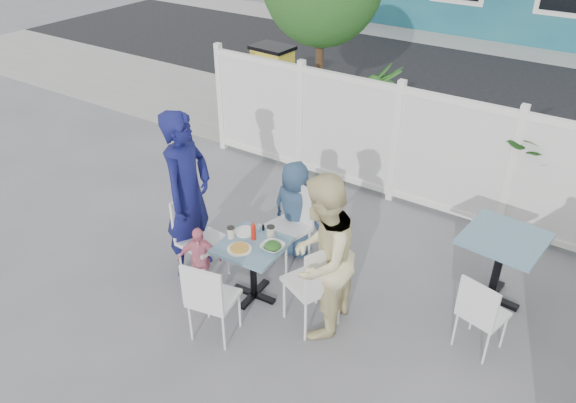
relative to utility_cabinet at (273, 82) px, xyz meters
The scene contains 27 objects.
ground 5.01m from the utility_cabinet, 53.58° to the right, with size 80.00×80.00×0.00m, color slate.
near_sidewalk 3.02m from the utility_cabinet, ahead, with size 24.00×2.60×0.01m, color gray.
street 4.62m from the utility_cabinet, 49.86° to the left, with size 24.00×5.00×0.01m, color black.
far_sidewalk 7.25m from the utility_cabinet, 65.90° to the left, with size 24.00×1.60×0.01m, color gray.
fence_back 3.45m from the utility_cabinet, 27.67° to the right, with size 5.86×0.08×1.60m.
utility_cabinet is the anchor object (origin of this frame).
potted_shrub_a 2.58m from the utility_cabinet, 20.45° to the right, with size 0.87×0.87×1.55m, color #1F511A.
potted_shrub_b 4.84m from the utility_cabinet, 11.94° to the right, with size 1.49×1.30×1.66m, color #1F511A.
main_table 5.02m from the utility_cabinet, 57.49° to the right, with size 0.67×0.67×0.67m.
spare_table 5.60m from the utility_cabinet, 31.02° to the right, with size 0.82×0.82×0.79m.
chair_left 4.69m from the utility_cabinet, 65.17° to the right, with size 0.45×0.47×0.97m.
chair_right 5.50m from the utility_cabinet, 50.75° to the right, with size 0.59×0.60×1.01m.
chair_back 4.39m from the utility_cabinet, 52.35° to the right, with size 0.52×0.51×0.96m.
chair_near 5.66m from the utility_cabinet, 61.11° to the right, with size 0.48×0.47×0.91m.
chair_spare 6.12m from the utility_cabinet, 37.33° to the right, with size 0.46×0.45×0.84m.
man 4.60m from the utility_cabinet, 66.35° to the right, with size 0.69×0.45×1.89m, color #131551.
woman 5.50m from the utility_cabinet, 50.48° to the right, with size 0.82×0.64×1.68m, color #DFC454.
boy 4.24m from the utility_cabinet, 51.76° to the right, with size 0.57×0.37×1.17m, color navy.
toddler 4.96m from the utility_cabinet, 64.06° to the right, with size 0.46×0.19×0.79m, color pink.
plate_main 5.12m from the utility_cabinet, 58.81° to the right, with size 0.25×0.25×0.02m, color white.
plate_side 4.81m from the utility_cabinet, 58.57° to the right, with size 0.22×0.22×0.01m, color white.
salad_bowl 5.11m from the utility_cabinet, 55.14° to the right, with size 0.22×0.22×0.05m, color white.
coffee_cup_a 4.91m from the utility_cabinet, 60.07° to the right, with size 0.08×0.08×0.11m, color beige.
coffee_cup_b 4.90m from the utility_cabinet, 55.36° to the right, with size 0.08×0.08×0.12m, color beige.
ketchup_bottle 4.93m from the utility_cabinet, 57.39° to the right, with size 0.05×0.05×0.17m, color #B71C10.
salt_shaker 4.76m from the utility_cabinet, 56.80° to the right, with size 0.03×0.03×0.07m, color white.
pepper_shaker 4.77m from the utility_cabinet, 56.30° to the right, with size 0.03×0.03×0.06m, color black.
Camera 1 is at (2.57, -3.84, 3.96)m, focal length 35.00 mm.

